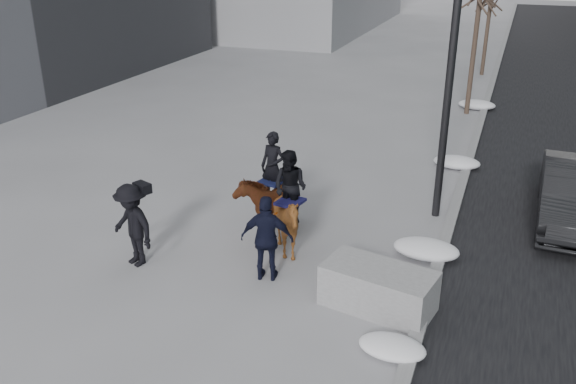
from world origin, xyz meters
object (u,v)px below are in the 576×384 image
at_px(planter, 378,288).
at_px(car_near, 575,194).
at_px(mounted_left, 271,196).
at_px(mounted_right, 288,215).

relative_size(planter, car_near, 0.45).
relative_size(car_near, mounted_left, 1.88).
height_order(planter, mounted_right, mounted_right).
relative_size(car_near, mounted_right, 1.92).
distance_m(planter, car_near, 6.15).
bearing_deg(car_near, planter, -122.91).
bearing_deg(planter, mounted_right, 149.90).
distance_m(car_near, mounted_left, 7.06).
distance_m(mounted_left, mounted_right, 1.15).
relative_size(planter, mounted_right, 0.87).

